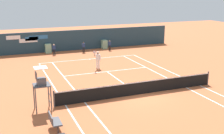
% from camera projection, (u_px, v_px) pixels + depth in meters
% --- Properties ---
extents(ground_plane, '(80.00, 80.00, 0.01)m').
position_uv_depth(ground_plane, '(135.00, 92.00, 20.98)').
color(ground_plane, '#BC6038').
extents(tennis_net, '(12.10, 0.10, 1.07)m').
position_uv_depth(tennis_net, '(139.00, 88.00, 20.34)').
color(tennis_net, '#4C4C51').
rests_on(tennis_net, ground_plane).
extents(sponsor_back_wall, '(25.00, 1.02, 2.46)m').
position_uv_depth(sponsor_back_wall, '(76.00, 40.00, 35.37)').
color(sponsor_back_wall, '#233D4C').
rests_on(sponsor_back_wall, ground_plane).
extents(umpire_chair, '(1.00, 1.00, 2.72)m').
position_uv_depth(umpire_chair, '(41.00, 83.00, 17.40)').
color(umpire_chair, '#47474C').
rests_on(umpire_chair, ground_plane).
extents(player_bench, '(0.54, 1.12, 0.88)m').
position_uv_depth(player_bench, '(54.00, 121.00, 15.20)').
color(player_bench, '#38383D').
rests_on(player_bench, ground_plane).
extents(player_on_baseline, '(0.84, 0.63, 1.84)m').
position_uv_depth(player_on_baseline, '(98.00, 58.00, 26.99)').
color(player_on_baseline, white).
rests_on(player_on_baseline, ground_plane).
extents(ball_kid_right_post, '(0.41, 0.21, 1.23)m').
position_uv_depth(ball_kid_right_post, '(110.00, 45.00, 35.27)').
color(ball_kid_right_post, black).
rests_on(ball_kid_right_post, ground_plane).
extents(ball_kid_centre_post, '(0.41, 0.21, 1.25)m').
position_uv_depth(ball_kid_centre_post, '(54.00, 49.00, 32.83)').
color(ball_kid_centre_post, black).
rests_on(ball_kid_centre_post, ground_plane).
extents(ball_kid_left_post, '(0.41, 0.20, 1.25)m').
position_uv_depth(ball_kid_left_post, '(84.00, 46.00, 34.08)').
color(ball_kid_left_post, black).
rests_on(ball_kid_left_post, ground_plane).
extents(tennis_ball_by_sideline, '(0.07, 0.07, 0.07)m').
position_uv_depth(tennis_ball_by_sideline, '(148.00, 66.00, 28.03)').
color(tennis_ball_by_sideline, '#CCE033').
rests_on(tennis_ball_by_sideline, ground_plane).
extents(tennis_ball_mid_court, '(0.07, 0.07, 0.07)m').
position_uv_depth(tennis_ball_mid_court, '(97.00, 67.00, 27.79)').
color(tennis_ball_mid_court, '#CCE033').
rests_on(tennis_ball_mid_court, ground_plane).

